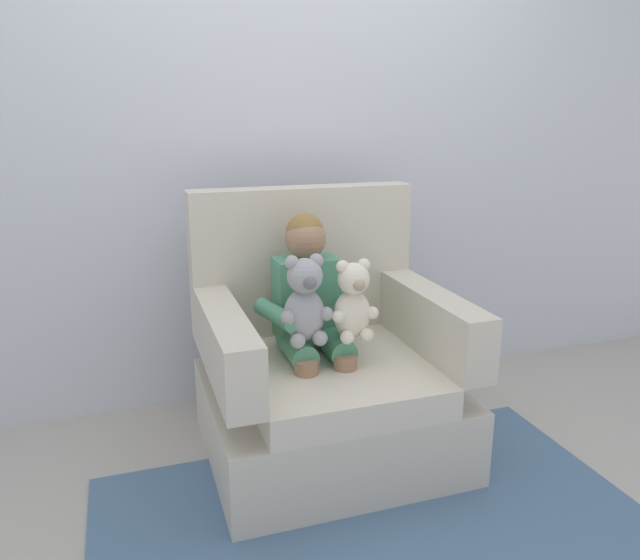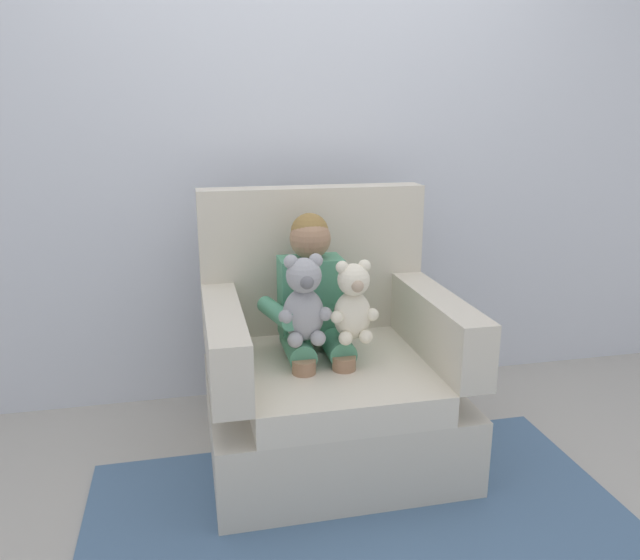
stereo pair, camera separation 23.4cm
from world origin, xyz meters
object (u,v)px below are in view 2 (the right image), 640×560
Objects in this scene: armchair at (328,374)px; seated_child at (314,305)px; plush_cream at (353,303)px; plush_grey at (304,302)px.

armchair is 0.31m from seated_child.
armchair is at bearing 130.09° from plush_cream.
armchair is 0.39m from plush_cream.
plush_grey is at bearing -119.65° from seated_child.
plush_grey is (-0.13, -0.12, 0.37)m from armchair.
seated_child reaches higher than plush_cream.
plush_cream is at bearing -65.49° from armchair.
armchair is 3.40× the size of plush_cream.
plush_cream is 0.19m from plush_grey.
plush_grey is (-0.07, -0.14, 0.06)m from seated_child.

